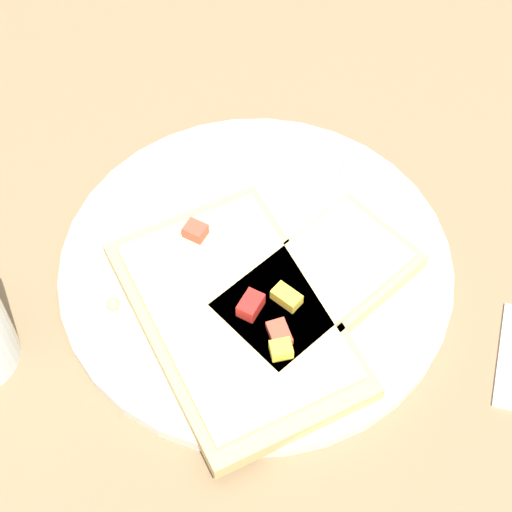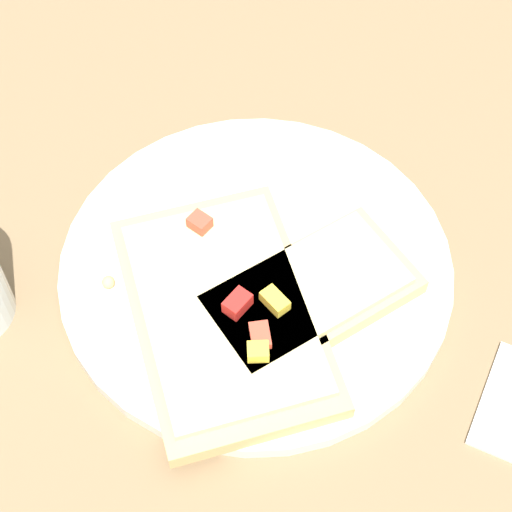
{
  "view_description": "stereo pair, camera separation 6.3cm",
  "coord_description": "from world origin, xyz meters",
  "px_view_note": "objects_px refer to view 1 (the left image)",
  "views": [
    {
      "loc": [
        -0.09,
        0.34,
        0.54
      ],
      "look_at": [
        0.0,
        0.0,
        0.02
      ],
      "focal_mm": 60.0,
      "sensor_mm": 36.0,
      "label": 1
    },
    {
      "loc": [
        -0.15,
        0.32,
        0.54
      ],
      "look_at": [
        0.0,
        0.0,
        0.02
      ],
      "focal_mm": 60.0,
      "sensor_mm": 36.0,
      "label": 2
    }
  ],
  "objects_px": {
    "pizza_slice_corner": "(312,288)",
    "fork": "(224,238)",
    "pizza_slice_main": "(230,315)",
    "knife": "(325,233)",
    "plate": "(256,268)"
  },
  "relations": [
    {
      "from": "knife",
      "to": "pizza_slice_corner",
      "type": "relative_size",
      "value": 1.14
    },
    {
      "from": "plate",
      "to": "pizza_slice_main",
      "type": "relative_size",
      "value": 1.29
    },
    {
      "from": "plate",
      "to": "knife",
      "type": "height_order",
      "value": "knife"
    },
    {
      "from": "plate",
      "to": "pizza_slice_main",
      "type": "distance_m",
      "value": 0.06
    },
    {
      "from": "fork",
      "to": "knife",
      "type": "xyz_separation_m",
      "value": [
        -0.07,
        -0.02,
        0.0
      ]
    },
    {
      "from": "plate",
      "to": "knife",
      "type": "bearing_deg",
      "value": -137.88
    },
    {
      "from": "pizza_slice_corner",
      "to": "fork",
      "type": "bearing_deg",
      "value": -80.06
    },
    {
      "from": "pizza_slice_corner",
      "to": "knife",
      "type": "bearing_deg",
      "value": -145.45
    },
    {
      "from": "fork",
      "to": "knife",
      "type": "height_order",
      "value": "knife"
    },
    {
      "from": "knife",
      "to": "plate",
      "type": "bearing_deg",
      "value": -40.22
    },
    {
      "from": "plate",
      "to": "pizza_slice_corner",
      "type": "relative_size",
      "value": 1.67
    },
    {
      "from": "plate",
      "to": "pizza_slice_corner",
      "type": "bearing_deg",
      "value": 161.16
    },
    {
      "from": "fork",
      "to": "pizza_slice_main",
      "type": "height_order",
      "value": "pizza_slice_main"
    },
    {
      "from": "fork",
      "to": "plate",
      "type": "bearing_deg",
      "value": 75.34
    },
    {
      "from": "plate",
      "to": "pizza_slice_corner",
      "type": "distance_m",
      "value": 0.05
    }
  ]
}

